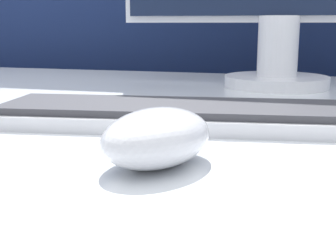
% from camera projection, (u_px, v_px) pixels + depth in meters
% --- Properties ---
extents(partition_panel, '(5.00, 0.03, 1.44)m').
position_uv_depth(partition_panel, '(244.00, 71.00, 1.20)').
color(partition_panel, navy).
rests_on(partition_panel, ground_plane).
extents(computer_mouse_near, '(0.10, 0.13, 0.05)m').
position_uv_depth(computer_mouse_near, '(157.00, 137.00, 0.37)').
color(computer_mouse_near, silver).
rests_on(computer_mouse_near, desk).
extents(keyboard, '(0.46, 0.18, 0.02)m').
position_uv_depth(keyboard, '(189.00, 115.00, 0.53)').
color(keyboard, silver).
rests_on(keyboard, desk).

